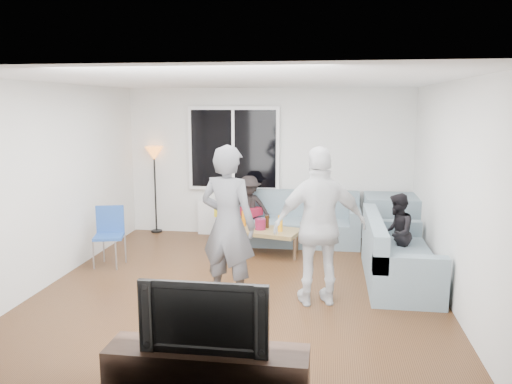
% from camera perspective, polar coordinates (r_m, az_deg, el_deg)
% --- Properties ---
extents(floor, '(5.00, 5.50, 0.04)m').
position_cam_1_polar(floor, '(6.65, -1.62, -10.86)').
color(floor, '#56351C').
rests_on(floor, ground).
extents(ceiling, '(5.00, 5.50, 0.04)m').
position_cam_1_polar(ceiling, '(6.22, -1.74, 12.52)').
color(ceiling, white).
rests_on(ceiling, ground).
extents(wall_back, '(5.00, 0.04, 2.60)m').
position_cam_1_polar(wall_back, '(9.02, 1.35, 3.29)').
color(wall_back, silver).
rests_on(wall_back, ground).
extents(wall_front, '(5.00, 0.04, 2.60)m').
position_cam_1_polar(wall_front, '(3.67, -9.19, -6.57)').
color(wall_front, silver).
rests_on(wall_front, ground).
extents(wall_left, '(0.04, 5.50, 2.60)m').
position_cam_1_polar(wall_left, '(7.17, -21.93, 0.88)').
color(wall_left, silver).
rests_on(wall_left, ground).
extents(wall_right, '(0.04, 5.50, 2.60)m').
position_cam_1_polar(wall_right, '(6.38, 21.23, -0.12)').
color(wall_right, silver).
rests_on(wall_right, ground).
extents(window_frame, '(1.62, 0.06, 1.47)m').
position_cam_1_polar(window_frame, '(9.01, -2.51, 4.87)').
color(window_frame, white).
rests_on(window_frame, wall_back).
extents(window_glass, '(1.50, 0.02, 1.35)m').
position_cam_1_polar(window_glass, '(8.97, -2.56, 4.85)').
color(window_glass, black).
rests_on(window_glass, window_frame).
extents(window_mullion, '(0.05, 0.03, 1.35)m').
position_cam_1_polar(window_mullion, '(8.96, -2.57, 4.84)').
color(window_mullion, white).
rests_on(window_mullion, window_frame).
extents(radiator, '(1.30, 0.12, 0.62)m').
position_cam_1_polar(radiator, '(9.16, -2.50, -2.90)').
color(radiator, silver).
rests_on(radiator, floor).
extents(potted_plant, '(0.23, 0.20, 0.37)m').
position_cam_1_polar(potted_plant, '(9.00, -1.38, 0.10)').
color(potted_plant, '#35712D').
rests_on(potted_plant, radiator).
extents(vase, '(0.20, 0.20, 0.18)m').
position_cam_1_polar(vase, '(9.10, -4.08, -0.43)').
color(vase, silver).
rests_on(vase, radiator).
extents(sofa_back_section, '(2.30, 0.85, 0.85)m').
position_cam_1_polar(sofa_back_section, '(8.63, 3.89, -2.93)').
color(sofa_back_section, slate).
rests_on(sofa_back_section, floor).
extents(sofa_right_section, '(2.00, 0.85, 0.85)m').
position_cam_1_polar(sofa_right_section, '(7.01, 15.77, -6.29)').
color(sofa_right_section, slate).
rests_on(sofa_right_section, floor).
extents(sofa_corner, '(0.85, 0.85, 0.85)m').
position_cam_1_polar(sofa_corner, '(8.67, 14.84, -3.18)').
color(sofa_corner, slate).
rests_on(sofa_corner, floor).
extents(cushion_yellow, '(0.38, 0.32, 0.14)m').
position_cam_1_polar(cushion_yellow, '(8.74, -3.26, -2.19)').
color(cushion_yellow, gold).
rests_on(cushion_yellow, sofa_back_section).
extents(cushion_red, '(0.46, 0.44, 0.13)m').
position_cam_1_polar(cushion_red, '(8.75, -0.72, -2.16)').
color(cushion_red, maroon).
rests_on(cushion_red, sofa_back_section).
extents(coffee_table, '(1.22, 0.86, 0.40)m').
position_cam_1_polar(coffee_table, '(8.01, 0.90, -5.57)').
color(coffee_table, olive).
rests_on(coffee_table, floor).
extents(pitcher, '(0.17, 0.17, 0.17)m').
position_cam_1_polar(pitcher, '(7.92, 0.48, -3.61)').
color(pitcher, maroon).
rests_on(pitcher, coffee_table).
extents(side_chair, '(0.49, 0.49, 0.86)m').
position_cam_1_polar(side_chair, '(7.68, -16.13, -4.88)').
color(side_chair, '#234A9A').
rests_on(side_chair, floor).
extents(floor_lamp, '(0.32, 0.32, 1.56)m').
position_cam_1_polar(floor_lamp, '(9.44, -11.21, 0.21)').
color(floor_lamp, orange).
rests_on(floor_lamp, floor).
extents(player_left, '(0.78, 0.62, 1.87)m').
position_cam_1_polar(player_left, '(5.94, -3.14, -3.71)').
color(player_left, '#4A4B4F').
rests_on(player_left, floor).
extents(player_right, '(1.17, 0.72, 1.86)m').
position_cam_1_polar(player_right, '(5.94, 7.19, -3.87)').
color(player_right, silver).
rests_on(player_right, floor).
extents(spectator_right, '(0.53, 0.62, 1.12)m').
position_cam_1_polar(spectator_right, '(7.32, 15.46, -4.50)').
color(spectator_right, black).
rests_on(spectator_right, floor).
extents(spectator_back, '(0.77, 0.50, 1.13)m').
position_cam_1_polar(spectator_back, '(8.71, -0.78, -1.85)').
color(spectator_back, black).
rests_on(spectator_back, floor).
extents(tv_console, '(1.60, 0.40, 0.44)m').
position_cam_1_polar(tv_console, '(4.29, -5.46, -19.64)').
color(tv_console, '#322119').
rests_on(tv_console, floor).
extents(television, '(1.00, 0.13, 0.58)m').
position_cam_1_polar(television, '(4.07, -5.58, -13.38)').
color(television, black).
rests_on(television, tv_console).
extents(bottle_c, '(0.07, 0.07, 0.20)m').
position_cam_1_polar(bottle_c, '(8.03, 1.24, -3.33)').
color(bottle_c, black).
rests_on(bottle_c, coffee_table).
extents(bottle_d, '(0.07, 0.07, 0.25)m').
position_cam_1_polar(bottle_d, '(7.81, 2.73, -3.53)').
color(bottle_d, '#FFA816').
rests_on(bottle_d, coffee_table).
extents(bottle_a, '(0.07, 0.07, 0.25)m').
position_cam_1_polar(bottle_a, '(8.12, -1.39, -2.99)').
color(bottle_a, '#CB690B').
rests_on(bottle_a, coffee_table).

